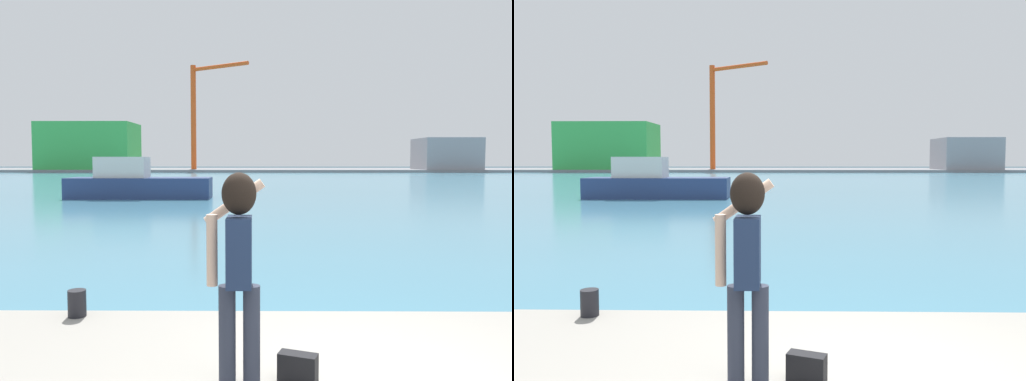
% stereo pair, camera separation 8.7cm
% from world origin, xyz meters
% --- Properties ---
extents(ground_plane, '(220.00, 220.00, 0.00)m').
position_xyz_m(ground_plane, '(0.00, 50.00, 0.00)').
color(ground_plane, '#334751').
extents(harbor_water, '(140.00, 100.00, 0.02)m').
position_xyz_m(harbor_water, '(0.00, 52.00, 0.01)').
color(harbor_water, teal).
rests_on(harbor_water, ground_plane).
extents(far_shore_dock, '(140.00, 20.00, 0.49)m').
position_xyz_m(far_shore_dock, '(0.00, 92.00, 0.25)').
color(far_shore_dock, gray).
rests_on(far_shore_dock, ground_plane).
extents(person_photographer, '(0.52, 0.55, 1.74)m').
position_xyz_m(person_photographer, '(-1.00, 0.06, 1.52)').
color(person_photographer, '#2D3342').
rests_on(person_photographer, quay_promenade).
extents(handbag, '(0.35, 0.24, 0.24)m').
position_xyz_m(handbag, '(-0.51, 0.10, 0.57)').
color(handbag, black).
rests_on(handbag, quay_promenade).
extents(harbor_bollard, '(0.21, 0.21, 0.31)m').
position_xyz_m(harbor_bollard, '(-2.98, 1.78, 0.61)').
color(harbor_bollard, black).
rests_on(harbor_bollard, quay_promenade).
extents(boat_moored, '(8.38, 2.66, 2.43)m').
position_xyz_m(boat_moored, '(-8.16, 25.07, 0.88)').
color(boat_moored, navy).
rests_on(boat_moored, harbor_water).
extents(warehouse_left, '(16.87, 10.27, 8.58)m').
position_xyz_m(warehouse_left, '(-32.70, 87.48, 4.78)').
color(warehouse_left, green).
rests_on(warehouse_left, far_shore_dock).
extents(warehouse_right, '(10.22, 9.67, 5.73)m').
position_xyz_m(warehouse_right, '(33.62, 87.60, 3.35)').
color(warehouse_right, gray).
rests_on(warehouse_right, far_shore_dock).
extents(port_crane, '(11.02, 7.21, 19.23)m').
position_xyz_m(port_crane, '(-12.10, 87.15, 12.19)').
color(port_crane, '#D84C19').
rests_on(port_crane, far_shore_dock).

